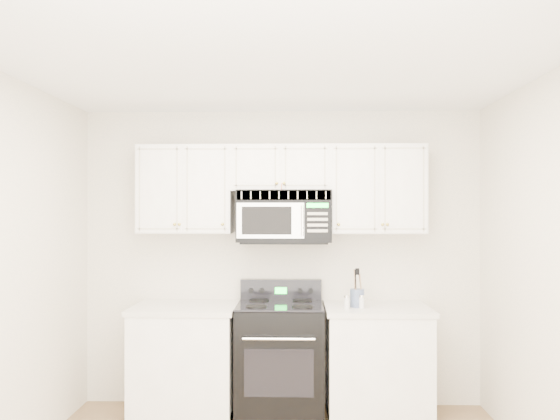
{
  "coord_description": "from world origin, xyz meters",
  "views": [
    {
      "loc": [
        0.13,
        -3.1,
        1.71
      ],
      "look_at": [
        0.0,
        1.3,
        1.72
      ],
      "focal_mm": 35.0,
      "sensor_mm": 36.0,
      "label": 1
    }
  ],
  "objects": [
    {
      "name": "range",
      "position": [
        -0.0,
        1.45,
        0.48
      ],
      "size": [
        0.71,
        0.65,
        1.11
      ],
      "color": "black",
      "rests_on": "ground"
    },
    {
      "name": "upper_cabinets",
      "position": [
        0.0,
        1.58,
        1.93
      ],
      "size": [
        2.44,
        0.37,
        0.75
      ],
      "color": "white",
      "rests_on": "ground"
    },
    {
      "name": "base_cabinet_left",
      "position": [
        -0.8,
        1.44,
        0.43
      ],
      "size": [
        0.86,
        0.65,
        0.92
      ],
      "color": "white",
      "rests_on": "ground"
    },
    {
      "name": "utensil_crock",
      "position": [
        0.63,
        1.4,
        1.0
      ],
      "size": [
        0.12,
        0.12,
        0.31
      ],
      "color": "slate",
      "rests_on": "base_cabinet_right"
    },
    {
      "name": "microwave",
      "position": [
        0.03,
        1.55,
        1.67
      ],
      "size": [
        0.79,
        0.45,
        0.44
      ],
      "color": "black",
      "rests_on": "ground"
    },
    {
      "name": "base_cabinet_right",
      "position": [
        0.8,
        1.44,
        0.43
      ],
      "size": [
        0.86,
        0.65,
        0.92
      ],
      "color": "white",
      "rests_on": "ground"
    },
    {
      "name": "shaker_salt",
      "position": [
        0.54,
        1.32,
        0.98
      ],
      "size": [
        0.05,
        0.05,
        0.11
      ],
      "color": "silver",
      "rests_on": "base_cabinet_right"
    },
    {
      "name": "shaker_pepper",
      "position": [
        0.66,
        1.35,
        0.97
      ],
      "size": [
        0.04,
        0.04,
        0.11
      ],
      "color": "silver",
      "rests_on": "base_cabinet_right"
    },
    {
      "name": "room",
      "position": [
        0.0,
        0.0,
        1.3
      ],
      "size": [
        3.51,
        3.51,
        2.61
      ],
      "color": "#8D6E4A",
      "rests_on": "ground"
    }
  ]
}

